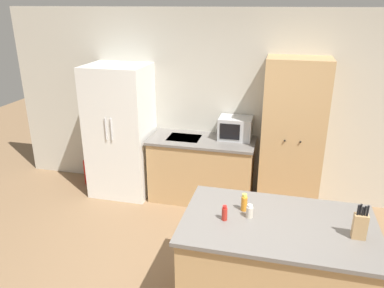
{
  "coord_description": "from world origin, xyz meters",
  "views": [
    {
      "loc": [
        0.38,
        -2.7,
        2.66
      ],
      "look_at": [
        -0.63,
        1.4,
        1.05
      ],
      "focal_mm": 35.0,
      "sensor_mm": 36.0,
      "label": 1
    }
  ],
  "objects_px": {
    "spice_bottle_tall_dark": "(250,211)",
    "fire_extinguisher": "(88,171)",
    "spice_bottle_amber_oil": "(244,203)",
    "microwave": "(235,128)",
    "pantry_cabinet": "(292,137)",
    "spice_bottle_short_red": "(225,213)",
    "knife_block": "(360,225)",
    "refrigerator": "(121,131)"
  },
  "relations": [
    {
      "from": "spice_bottle_short_red",
      "to": "spice_bottle_amber_oil",
      "type": "height_order",
      "value": "spice_bottle_amber_oil"
    },
    {
      "from": "microwave",
      "to": "spice_bottle_amber_oil",
      "type": "xyz_separation_m",
      "value": [
        0.34,
        -1.92,
        -0.04
      ]
    },
    {
      "from": "spice_bottle_tall_dark",
      "to": "refrigerator",
      "type": "bearing_deg",
      "value": 137.22
    },
    {
      "from": "spice_bottle_short_red",
      "to": "fire_extinguisher",
      "type": "relative_size",
      "value": 0.3
    },
    {
      "from": "pantry_cabinet",
      "to": "spice_bottle_tall_dark",
      "type": "bearing_deg",
      "value": -100.36
    },
    {
      "from": "refrigerator",
      "to": "spice_bottle_amber_oil",
      "type": "height_order",
      "value": "refrigerator"
    },
    {
      "from": "refrigerator",
      "to": "spice_bottle_amber_oil",
      "type": "relative_size",
      "value": 11.65
    },
    {
      "from": "spice_bottle_amber_oil",
      "to": "fire_extinguisher",
      "type": "xyz_separation_m",
      "value": [
        -2.58,
        1.83,
        -0.82
      ]
    },
    {
      "from": "microwave",
      "to": "spice_bottle_amber_oil",
      "type": "distance_m",
      "value": 1.95
    },
    {
      "from": "refrigerator",
      "to": "pantry_cabinet",
      "type": "xyz_separation_m",
      "value": [
        2.36,
        0.09,
        0.08
      ]
    },
    {
      "from": "microwave",
      "to": "fire_extinguisher",
      "type": "bearing_deg",
      "value": -177.68
    },
    {
      "from": "refrigerator",
      "to": "knife_block",
      "type": "distance_m",
      "value": 3.46
    },
    {
      "from": "refrigerator",
      "to": "fire_extinguisher",
      "type": "relative_size",
      "value": 4.15
    },
    {
      "from": "refrigerator",
      "to": "knife_block",
      "type": "height_order",
      "value": "refrigerator"
    },
    {
      "from": "pantry_cabinet",
      "to": "fire_extinguisher",
      "type": "xyz_separation_m",
      "value": [
        -2.99,
        -0.02,
        -0.82
      ]
    },
    {
      "from": "spice_bottle_short_red",
      "to": "spice_bottle_amber_oil",
      "type": "bearing_deg",
      "value": 53.15
    },
    {
      "from": "fire_extinguisher",
      "to": "refrigerator",
      "type": "bearing_deg",
      "value": -6.77
    },
    {
      "from": "microwave",
      "to": "fire_extinguisher",
      "type": "height_order",
      "value": "microwave"
    },
    {
      "from": "fire_extinguisher",
      "to": "spice_bottle_short_red",
      "type": "bearing_deg",
      "value": -39.64
    },
    {
      "from": "spice_bottle_tall_dark",
      "to": "fire_extinguisher",
      "type": "distance_m",
      "value": 3.37
    },
    {
      "from": "knife_block",
      "to": "fire_extinguisher",
      "type": "height_order",
      "value": "knife_block"
    },
    {
      "from": "spice_bottle_amber_oil",
      "to": "microwave",
      "type": "bearing_deg",
      "value": 99.94
    },
    {
      "from": "refrigerator",
      "to": "spice_bottle_short_red",
      "type": "xyz_separation_m",
      "value": [
        1.81,
        -1.94,
        0.07
      ]
    },
    {
      "from": "fire_extinguisher",
      "to": "spice_bottle_tall_dark",
      "type": "bearing_deg",
      "value": -36.24
    },
    {
      "from": "microwave",
      "to": "spice_bottle_tall_dark",
      "type": "xyz_separation_m",
      "value": [
        0.39,
        -2.02,
        -0.06
      ]
    },
    {
      "from": "pantry_cabinet",
      "to": "spice_bottle_amber_oil",
      "type": "height_order",
      "value": "pantry_cabinet"
    },
    {
      "from": "refrigerator",
      "to": "spice_bottle_amber_oil",
      "type": "bearing_deg",
      "value": -41.99
    },
    {
      "from": "spice_bottle_amber_oil",
      "to": "refrigerator",
      "type": "bearing_deg",
      "value": 138.01
    },
    {
      "from": "microwave",
      "to": "spice_bottle_short_red",
      "type": "height_order",
      "value": "microwave"
    },
    {
      "from": "spice_bottle_tall_dark",
      "to": "fire_extinguisher",
      "type": "xyz_separation_m",
      "value": [
        -2.64,
        1.93,
        -0.8
      ]
    },
    {
      "from": "microwave",
      "to": "spice_bottle_tall_dark",
      "type": "distance_m",
      "value": 2.06
    },
    {
      "from": "refrigerator",
      "to": "knife_block",
      "type": "xyz_separation_m",
      "value": [
        2.86,
        -1.95,
        0.12
      ]
    },
    {
      "from": "microwave",
      "to": "knife_block",
      "type": "height_order",
      "value": "knife_block"
    },
    {
      "from": "knife_block",
      "to": "spice_bottle_tall_dark",
      "type": "relative_size",
      "value": 2.46
    },
    {
      "from": "refrigerator",
      "to": "fire_extinguisher",
      "type": "bearing_deg",
      "value": 173.23
    },
    {
      "from": "refrigerator",
      "to": "spice_bottle_tall_dark",
      "type": "relative_size",
      "value": 15.54
    },
    {
      "from": "knife_block",
      "to": "spice_bottle_tall_dark",
      "type": "height_order",
      "value": "knife_block"
    },
    {
      "from": "spice_bottle_amber_oil",
      "to": "spice_bottle_short_red",
      "type": "bearing_deg",
      "value": -126.85
    },
    {
      "from": "pantry_cabinet",
      "to": "spice_bottle_tall_dark",
      "type": "distance_m",
      "value": 1.98
    },
    {
      "from": "spice_bottle_tall_dark",
      "to": "spice_bottle_short_red",
      "type": "distance_m",
      "value": 0.22
    },
    {
      "from": "knife_block",
      "to": "fire_extinguisher",
      "type": "xyz_separation_m",
      "value": [
        -3.49,
        2.03,
        -0.85
      ]
    },
    {
      "from": "pantry_cabinet",
      "to": "refrigerator",
      "type": "bearing_deg",
      "value": -177.78
    }
  ]
}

